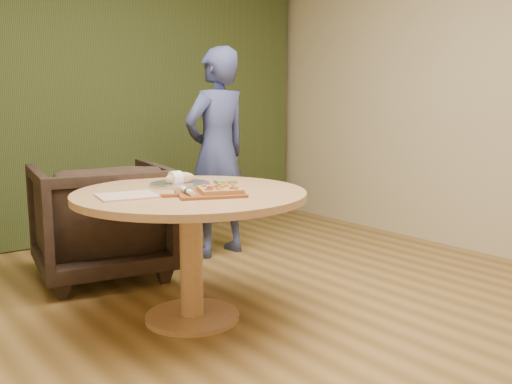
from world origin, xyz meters
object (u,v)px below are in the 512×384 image
Objects in this scene: cutlery_roll at (188,191)px; serving_tray at (180,184)px; pizza_paddle at (208,194)px; bread_roll at (179,178)px; armchair at (101,214)px; pedestal_table at (191,216)px; person_standing at (217,153)px; flatbread_pizza at (220,189)px.

cutlery_roll is 0.41m from serving_tray.
pizza_paddle is 2.46× the size of bread_roll.
armchair reaches higher than bread_roll.
pedestal_table is 3.65× the size of serving_tray.
person_standing is at bearing 45.53° from serving_tray.
pizza_paddle is (0.01, -0.17, 0.15)m from pedestal_table.
pedestal_table is 1.44× the size of armchair.
flatbread_pizza is at bearing -87.77° from bread_roll.
flatbread_pizza is 0.17× the size of person_standing.
pedestal_table is at bearing 68.78° from cutlery_roll.
armchair reaches higher than flatbread_pizza.
serving_tray is at bearing 91.00° from flatbread_pizza.
armchair reaches higher than pizza_paddle.
pizza_paddle is 0.07m from flatbread_pizza.
cutlery_roll is 0.12× the size of person_standing.
person_standing is at bearing 64.17° from cutlery_roll.
serving_tray is (-0.01, 0.41, -0.02)m from flatbread_pizza.
cutlery_roll is (-0.10, -0.15, 0.17)m from pedestal_table.
cutlery_roll is 1.02× the size of bread_roll.
pedestal_table is at bearing 43.44° from person_standing.
person_standing is (1.00, 1.22, 0.05)m from cutlery_roll.
pizza_paddle is at bearing 47.87° from person_standing.
bread_roll is at bearing 38.65° from person_standing.
pedestal_table is at bearing 110.90° from flatbread_pizza.
cutlery_roll is 0.56× the size of serving_tray.
pedestal_table is at bearing -104.22° from bread_roll.
pedestal_table is 1.11m from armchair.
armchair is at bearing 116.41° from pizza_paddle.
pedestal_table is at bearing 104.67° from armchair.
armchair is (-0.14, 0.87, -0.34)m from bread_roll.
armchair is 1.06m from person_standing.
cutlery_roll reaches higher than pizza_paddle.
serving_tray is at bearing 0.00° from bread_roll.
serving_tray is 0.21× the size of person_standing.
person_standing is at bearing -170.58° from armchair.
flatbread_pizza is 0.32× the size of armchair.
cutlery_roll is at bearing 99.45° from armchair.
serving_tray is (0.17, 0.37, -0.02)m from cutlery_roll.
cutlery_roll reaches higher than serving_tray.
serving_tray is at bearing 73.67° from pedestal_table.
armchair is 0.54× the size of person_standing.
pizza_paddle is 1.65× the size of flatbread_pizza.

